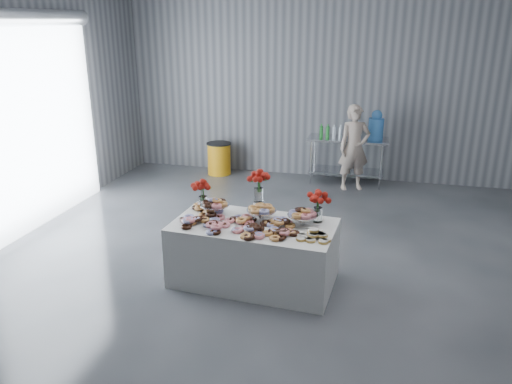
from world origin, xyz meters
TOP-DOWN VIEW (x-y plane):
  - ground at (0.00, 0.00)m, footprint 9.00×9.00m
  - room_walls at (-0.27, 0.07)m, footprint 8.04×9.04m
  - display_table at (-0.28, -0.08)m, footprint 1.96×1.12m
  - prep_table at (0.49, 4.10)m, footprint 1.50×0.60m
  - donut_mounds at (-0.28, -0.13)m, footprint 1.85×0.91m
  - cake_stand_left at (-0.82, 0.11)m, footprint 0.36×0.36m
  - cake_stand_mid at (-0.22, 0.07)m, footprint 0.36×0.36m
  - cake_stand_right at (0.28, 0.04)m, footprint 0.36×0.36m
  - danish_pile at (0.46, -0.27)m, footprint 0.48×0.48m
  - bouquet_left at (-1.01, 0.22)m, footprint 0.26×0.26m
  - bouquet_right at (0.44, 0.18)m, footprint 0.26×0.26m
  - bouquet_center at (-0.30, 0.28)m, footprint 0.26×0.26m
  - water_jug at (0.99, 4.10)m, footprint 0.28×0.28m
  - drink_bottles at (0.17, 4.00)m, footprint 0.54×0.08m
  - person at (0.64, 3.80)m, footprint 0.68×0.57m
  - trash_barrel at (-2.09, 4.10)m, footprint 0.51×0.51m

SIDE VIEW (x-z plane):
  - ground at x=0.00m, z-range 0.00..0.00m
  - trash_barrel at x=-2.09m, z-range 0.00..0.65m
  - display_table at x=-0.28m, z-range 0.00..0.75m
  - prep_table at x=0.49m, z-range 0.17..1.07m
  - person at x=0.64m, z-range 0.00..1.58m
  - donut_mounds at x=-0.28m, z-range 0.75..0.84m
  - danish_pile at x=0.46m, z-range 0.75..0.86m
  - cake_stand_left at x=-0.82m, z-range 0.80..0.98m
  - cake_stand_mid at x=-0.22m, z-range 0.80..0.98m
  - cake_stand_right at x=0.28m, z-range 0.80..0.98m
  - drink_bottles at x=0.17m, z-range 0.90..1.17m
  - bouquet_left at x=-1.01m, z-range 0.84..1.26m
  - bouquet_right at x=0.44m, z-range 0.84..1.26m
  - bouquet_center at x=-0.30m, z-range 0.84..1.41m
  - water_jug at x=0.99m, z-range 0.87..1.43m
  - room_walls at x=-0.27m, z-range 0.63..4.65m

